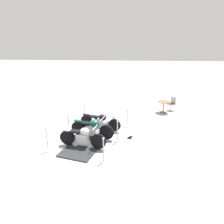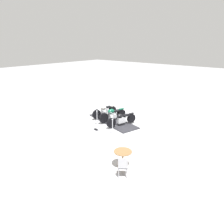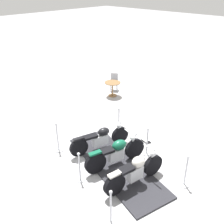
{
  "view_description": "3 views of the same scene",
  "coord_description": "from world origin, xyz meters",
  "px_view_note": "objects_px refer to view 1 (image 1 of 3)",
  "views": [
    {
      "loc": [
        9.2,
        1.6,
        4.6
      ],
      "look_at": [
        -1.39,
        0.88,
        0.88
      ],
      "focal_mm": 33.26,
      "sensor_mm": 36.0,
      "label": 1
    },
    {
      "loc": [
        -9.14,
        10.91,
        5.43
      ],
      "look_at": [
        -0.35,
        0.49,
        0.91
      ],
      "focal_mm": 33.97,
      "sensor_mm": 36.0,
      "label": 2
    },
    {
      "loc": [
        4.59,
        -5.0,
        5.55
      ],
      "look_at": [
        -1.6,
        1.5,
        0.88
      ],
      "focal_mm": 41.27,
      "sensor_mm": 36.0,
      "label": 3
    }
  ],
  "objects_px": {
    "motorcycle_forest": "(93,128)",
    "stanchion_left_front": "(47,144)",
    "cafe_chair_near_table": "(172,103)",
    "stanchion_right_rear": "(127,121)",
    "motorcycle_cream": "(83,137)",
    "motorcycle_black": "(101,121)",
    "stanchion_left_rear": "(85,116)",
    "stanchion_right_front": "(104,155)",
    "info_placard": "(130,136)",
    "stanchion_right_mid": "(117,135)",
    "stanchion_left_mid": "(69,128)",
    "cafe_table": "(164,104)"
  },
  "relations": [
    {
      "from": "info_placard",
      "to": "cafe_chair_near_table",
      "type": "bearing_deg",
      "value": 161.47
    },
    {
      "from": "stanchion_right_mid",
      "to": "motorcycle_black",
      "type": "bearing_deg",
      "value": -144.37
    },
    {
      "from": "stanchion_right_mid",
      "to": "stanchion_left_rear",
      "type": "distance_m",
      "value": 3.17
    },
    {
      "from": "motorcycle_cream",
      "to": "stanchion_left_rear",
      "type": "relative_size",
      "value": 1.9
    },
    {
      "from": "motorcycle_forest",
      "to": "stanchion_left_front",
      "type": "xyz_separation_m",
      "value": [
        1.42,
        -1.75,
        -0.18
      ]
    },
    {
      "from": "motorcycle_forest",
      "to": "motorcycle_black",
      "type": "xyz_separation_m",
      "value": [
        -1.01,
        0.27,
        -0.04
      ]
    },
    {
      "from": "stanchion_left_rear",
      "to": "cafe_table",
      "type": "distance_m",
      "value": 5.28
    },
    {
      "from": "cafe_table",
      "to": "motorcycle_cream",
      "type": "bearing_deg",
      "value": -40.74
    },
    {
      "from": "stanchion_left_mid",
      "to": "stanchion_right_mid",
      "type": "bearing_deg",
      "value": 75.12
    },
    {
      "from": "motorcycle_forest",
      "to": "stanchion_left_rear",
      "type": "xyz_separation_m",
      "value": [
        -2.1,
        -0.81,
        -0.18
      ]
    },
    {
      "from": "stanchion_left_front",
      "to": "info_placard",
      "type": "relative_size",
      "value": 2.57
    },
    {
      "from": "stanchion_right_mid",
      "to": "stanchion_left_mid",
      "type": "bearing_deg",
      "value": -104.88
    },
    {
      "from": "stanchion_right_mid",
      "to": "stanchion_right_rear",
      "type": "bearing_deg",
      "value": 165.12
    },
    {
      "from": "motorcycle_black",
      "to": "motorcycle_cream",
      "type": "bearing_deg",
      "value": -87.72
    },
    {
      "from": "motorcycle_forest",
      "to": "info_placard",
      "type": "relative_size",
      "value": 5.22
    },
    {
      "from": "motorcycle_cream",
      "to": "stanchion_left_mid",
      "type": "bearing_deg",
      "value": 137.65
    },
    {
      "from": "motorcycle_black",
      "to": "stanchion_right_rear",
      "type": "relative_size",
      "value": 2.17
    },
    {
      "from": "motorcycle_black",
      "to": "stanchion_right_rear",
      "type": "bearing_deg",
      "value": 34.15
    },
    {
      "from": "motorcycle_forest",
      "to": "stanchion_right_mid",
      "type": "bearing_deg",
      "value": 0.28
    },
    {
      "from": "stanchion_right_rear",
      "to": "cafe_chair_near_table",
      "type": "xyz_separation_m",
      "value": [
        -3.12,
        3.05,
        0.18
      ]
    },
    {
      "from": "stanchion_left_front",
      "to": "cafe_chair_near_table",
      "type": "bearing_deg",
      "value": 132.67
    },
    {
      "from": "info_placard",
      "to": "cafe_chair_near_table",
      "type": "height_order",
      "value": "cafe_chair_near_table"
    },
    {
      "from": "motorcycle_cream",
      "to": "motorcycle_black",
      "type": "height_order",
      "value": "motorcycle_cream"
    },
    {
      "from": "motorcycle_cream",
      "to": "info_placard",
      "type": "bearing_deg",
      "value": 39.74
    },
    {
      "from": "stanchion_left_rear",
      "to": "stanchion_right_front",
      "type": "height_order",
      "value": "stanchion_left_rear"
    },
    {
      "from": "stanchion_left_rear",
      "to": "info_placard",
      "type": "height_order",
      "value": "stanchion_left_rear"
    },
    {
      "from": "stanchion_right_rear",
      "to": "stanchion_left_mid",
      "type": "bearing_deg",
      "value": -69.77
    },
    {
      "from": "motorcycle_forest",
      "to": "stanchion_left_front",
      "type": "height_order",
      "value": "motorcycle_forest"
    },
    {
      "from": "motorcycle_cream",
      "to": "stanchion_left_front",
      "type": "xyz_separation_m",
      "value": [
        0.42,
        -1.47,
        -0.17
      ]
    },
    {
      "from": "motorcycle_forest",
      "to": "stanchion_right_mid",
      "type": "xyz_separation_m",
      "value": [
        0.33,
        1.23,
        -0.19
      ]
    },
    {
      "from": "motorcycle_forest",
      "to": "info_placard",
      "type": "bearing_deg",
      "value": 20.07
    },
    {
      "from": "motorcycle_cream",
      "to": "cafe_chair_near_table",
      "type": "bearing_deg",
      "value": 58.84
    },
    {
      "from": "motorcycle_cream",
      "to": "motorcycle_black",
      "type": "distance_m",
      "value": 2.09
    },
    {
      "from": "stanchion_right_rear",
      "to": "stanchion_left_rear",
      "type": "bearing_deg",
      "value": -104.88
    },
    {
      "from": "stanchion_right_mid",
      "to": "cafe_chair_near_table",
      "type": "xyz_separation_m",
      "value": [
        -4.88,
        3.51,
        0.19
      ]
    },
    {
      "from": "stanchion_right_mid",
      "to": "stanchion_left_mid",
      "type": "height_order",
      "value": "stanchion_right_mid"
    },
    {
      "from": "stanchion_right_mid",
      "to": "cafe_table",
      "type": "relative_size",
      "value": 1.3
    },
    {
      "from": "stanchion_right_mid",
      "to": "stanchion_left_mid",
      "type": "relative_size",
      "value": 1.04
    },
    {
      "from": "stanchion_left_mid",
      "to": "stanchion_right_rear",
      "type": "xyz_separation_m",
      "value": [
        -1.1,
        2.97,
        0.0
      ]
    },
    {
      "from": "stanchion_left_mid",
      "to": "motorcycle_forest",
      "type": "bearing_deg",
      "value": 75.12
    },
    {
      "from": "stanchion_left_front",
      "to": "cafe_table",
      "type": "relative_size",
      "value": 1.3
    },
    {
      "from": "stanchion_right_rear",
      "to": "motorcycle_cream",
      "type": "bearing_deg",
      "value": -38.85
    },
    {
      "from": "stanchion_right_mid",
      "to": "stanchion_left_front",
      "type": "distance_m",
      "value": 3.17
    },
    {
      "from": "motorcycle_cream",
      "to": "stanchion_right_rear",
      "type": "height_order",
      "value": "motorcycle_cream"
    },
    {
      "from": "motorcycle_cream",
      "to": "stanchion_left_mid",
      "type": "height_order",
      "value": "motorcycle_cream"
    },
    {
      "from": "motorcycle_cream",
      "to": "stanchion_left_rear",
      "type": "distance_m",
      "value": 3.16
    },
    {
      "from": "motorcycle_forest",
      "to": "stanchion_left_front",
      "type": "distance_m",
      "value": 2.26
    },
    {
      "from": "motorcycle_forest",
      "to": "cafe_chair_near_table",
      "type": "bearing_deg",
      "value": 59.04
    },
    {
      "from": "stanchion_right_mid",
      "to": "stanchion_right_front",
      "type": "bearing_deg",
      "value": -14.88
    },
    {
      "from": "stanchion_right_rear",
      "to": "info_placard",
      "type": "height_order",
      "value": "stanchion_right_rear"
    }
  ]
}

